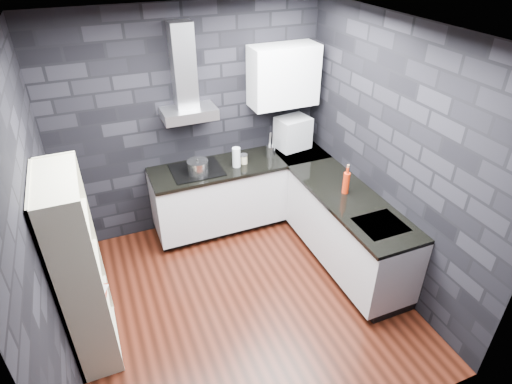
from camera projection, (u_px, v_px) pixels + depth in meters
ground at (242, 300)px, 4.48m from camera, size 3.20×3.20×0.00m
ceiling at (235, 32)px, 3.04m from camera, size 3.20×3.20×0.00m
wall_back at (191, 124)px, 5.03m from camera, size 3.20×0.05×2.70m
wall_front at (336, 328)px, 2.49m from camera, size 3.20×0.05×2.70m
wall_left at (38, 235)px, 3.24m from camera, size 0.05×3.20×2.70m
wall_right at (390, 159)px, 4.29m from camera, size 0.05×3.20×2.70m
toekick_back at (241, 217)px, 5.67m from camera, size 2.18×0.50×0.10m
toekick_right at (346, 258)px, 4.97m from camera, size 0.50×1.78×0.10m
counter_back_cab at (241, 191)px, 5.41m from camera, size 2.20×0.60×0.76m
counter_right_cab at (347, 230)px, 4.73m from camera, size 0.60×1.80×0.76m
counter_back_top at (241, 164)px, 5.19m from camera, size 2.20×0.62×0.04m
counter_right_top at (351, 200)px, 4.51m from camera, size 0.62×1.80×0.04m
counter_corner_top at (299, 152)px, 5.45m from camera, size 0.62×0.62×0.04m
hood_body at (189, 113)px, 4.75m from camera, size 0.60×0.34×0.12m
hood_chimney at (183, 66)px, 4.54m from camera, size 0.24×0.20×0.90m
upper_cabinet at (284, 76)px, 4.97m from camera, size 0.80×0.35×0.70m
cooktop at (197, 170)px, 5.00m from camera, size 0.58×0.50×0.01m
sink_rim at (381, 225)px, 4.12m from camera, size 0.44×0.40×0.01m
pot at (198, 167)px, 4.90m from camera, size 0.27×0.27×0.14m
glass_vase at (236, 157)px, 5.03m from camera, size 0.10×0.10×0.24m
storage_jar at (244, 159)px, 5.13m from camera, size 0.11×0.11×0.10m
utensil_crock at (271, 151)px, 5.27m from camera, size 0.13×0.13×0.14m
appliance_garage at (293, 133)px, 5.36m from camera, size 0.44×0.37×0.40m
red_bottle at (346, 183)px, 4.53m from camera, size 0.08×0.08×0.24m
bookshelf at (80, 271)px, 3.56m from camera, size 0.51×0.86×1.80m
fruit_bowl at (79, 272)px, 3.50m from camera, size 0.26×0.26×0.05m
book_red at (88, 287)px, 3.86m from camera, size 0.15×0.04×0.20m
book_second at (83, 286)px, 3.84m from camera, size 0.17×0.09×0.24m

